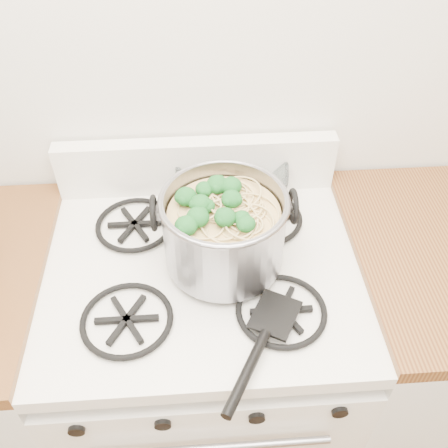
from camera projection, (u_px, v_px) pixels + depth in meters
gas_range at (207, 367)px, 1.53m from camera, size 0.76×0.66×0.92m
counter_left at (38, 373)px, 1.49m from camera, size 0.25×0.65×0.92m
stock_pot at (224, 230)px, 1.14m from camera, size 0.32×0.29×0.20m
spatula at (275, 313)px, 1.07m from camera, size 0.40×0.41×0.02m
glass_bowl at (232, 181)px, 1.39m from camera, size 0.13×0.13×0.03m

